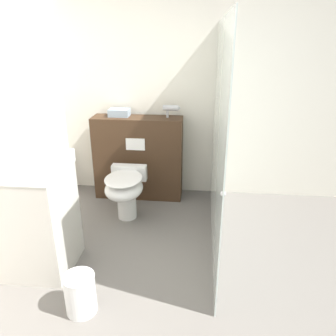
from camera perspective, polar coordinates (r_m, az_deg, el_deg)
ground_plane at (r=2.57m, az=-4.88°, el=-24.90°), size 12.00×12.00×0.00m
wall_back at (r=3.98m, az=0.46°, el=12.92°), size 8.00×0.06×2.50m
partition_panel at (r=4.00m, az=-5.16°, el=1.80°), size 1.06×0.31×1.00m
shower_glass at (r=2.97m, az=8.66°, el=4.87°), size 0.04×2.07×2.03m
toilet at (r=3.53m, az=-7.47°, el=-3.69°), size 0.40×0.57×0.55m
sink_vanity at (r=2.96m, az=-22.69°, el=-7.57°), size 0.63×0.55×1.14m
hair_drier at (r=3.80m, az=0.56°, el=10.34°), size 0.21×0.06×0.14m
folded_towel at (r=3.92m, az=-8.48°, el=9.53°), size 0.24×0.17×0.08m
waste_bin at (r=2.60m, az=-15.02°, el=-20.40°), size 0.23×0.23×0.31m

